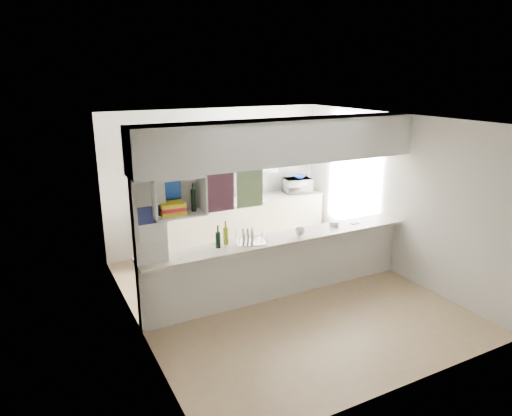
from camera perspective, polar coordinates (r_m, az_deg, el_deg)
floor at (r=6.97m, az=3.10°, el=-10.77°), size 4.80×4.80×0.00m
ceiling at (r=6.23m, az=3.48°, el=11.04°), size 4.80×4.80×0.00m
wall_back at (r=8.56m, az=-4.95°, el=3.65°), size 4.20×0.00×4.20m
wall_left at (r=5.74m, az=-15.08°, el=-3.27°), size 0.00×4.80×4.80m
wall_right at (r=7.73m, az=16.80°, el=1.62°), size 0.00×4.80×4.80m
servery_partition at (r=6.30m, az=1.97°, el=2.43°), size 4.20×0.50×2.60m
cubby_shelf at (r=5.69m, az=-10.03°, el=1.20°), size 0.65×0.35×0.50m
kitchen_run at (r=8.51m, az=-3.19°, el=0.30°), size 3.60×0.63×2.24m
microwave at (r=9.07m, az=5.21°, el=2.83°), size 0.57×0.43×0.29m
bowl at (r=9.03m, az=5.35°, el=3.90°), size 0.24×0.24×0.06m
dish_rack at (r=6.35m, az=-0.69°, el=-3.62°), size 0.48×0.41×0.22m
cup at (r=6.64m, az=5.51°, el=-2.93°), size 0.17×0.17×0.11m
wine_bottles at (r=6.24m, az=-4.26°, el=-3.67°), size 0.22×0.15×0.34m
plastic_tubs at (r=7.18m, az=9.89°, el=-1.90°), size 0.49×0.18×0.07m
utensil_jar at (r=8.27m, az=-6.68°, el=0.93°), size 0.10×0.10×0.14m
knife_block at (r=8.45m, az=-3.90°, el=1.63°), size 0.12×0.10×0.22m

